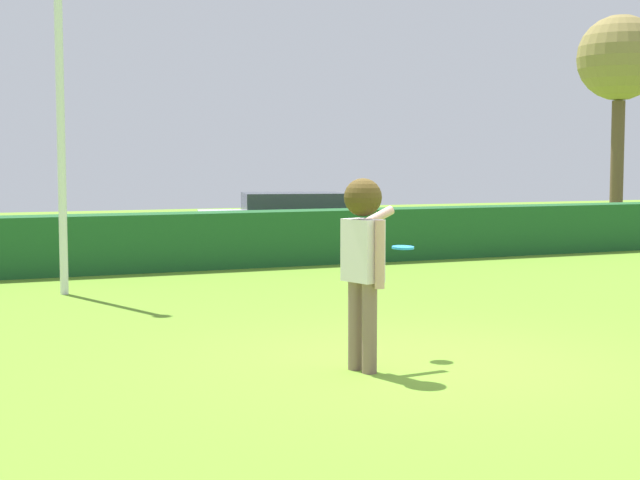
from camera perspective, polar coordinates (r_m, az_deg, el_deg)
The scene contains 7 objects.
ground_plane at distance 9.22m, azimuth 5.64°, elevation -7.45°, with size 60.00×60.00×0.00m, color olive.
person at distance 8.69m, azimuth 2.65°, elevation -0.46°, with size 0.69×0.70×1.80m.
frisbee at distance 9.49m, azimuth 5.04°, elevation -0.46°, with size 0.23×0.23×0.03m.
lamppost at distance 14.30m, azimuth -15.47°, elevation 9.31°, with size 0.24×0.24×5.62m.
hedge_row at distance 17.27m, azimuth -8.49°, elevation -0.06°, with size 27.10×0.90×1.02m, color #1E5526.
parked_car_silver at distance 21.25m, azimuth -1.67°, elevation 1.36°, with size 4.48×2.63×1.25m.
willow_tree at distance 28.20m, azimuth 17.68°, elevation 10.25°, with size 2.39×2.39×6.06m.
Camera 1 is at (-4.35, -7.89, 1.94)m, focal length 52.89 mm.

